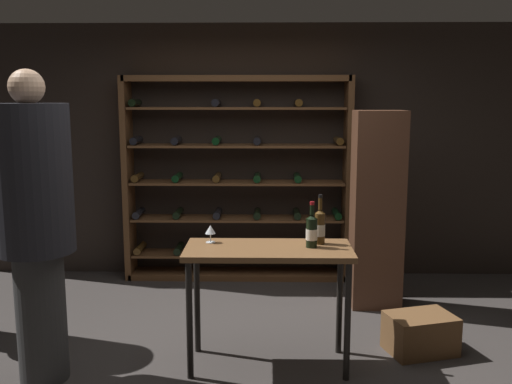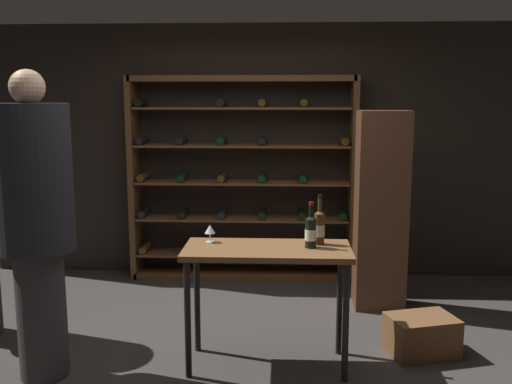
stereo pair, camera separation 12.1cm
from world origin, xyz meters
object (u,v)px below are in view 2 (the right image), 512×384
Objects in this scene: wine_glass_stemmed_left at (210,230)px; person_bystander_red_print at (35,213)px; wine_bottle_amber_reserve at (319,227)px; wine_rack at (241,181)px; wine_bottle_black_capsule at (311,231)px; display_cabinet at (381,211)px; tasting_table at (267,263)px; wine_crate at (421,335)px.

person_bystander_red_print is at bearing -162.18° from wine_glass_stemmed_left.
wine_bottle_amber_reserve is 2.77× the size of wine_glass_stemmed_left.
wine_rack is 7.29× the size of wine_bottle_black_capsule.
person_bystander_red_print is at bearing -149.81° from display_cabinet.
wine_rack is 1.13× the size of person_bystander_red_print.
wine_bottle_amber_reserve reaches higher than tasting_table.
wine_crate is at bearing 44.71° from person_bystander_red_print.
tasting_table reaches higher than wine_crate.
display_cabinet is at bearing 61.05° from wine_bottle_amber_reserve.
wine_bottle_black_capsule is 0.11m from wine_bottle_amber_reserve.
tasting_table is 0.56× the size of person_bystander_red_print.
person_bystander_red_print is at bearing -117.94° from wine_rack.
tasting_table is 3.61× the size of wine_bottle_black_capsule.
wine_crate is 3.78× the size of wine_glass_stemmed_left.
wine_crate is 0.27× the size of display_cabinet.
display_cabinet is 5.04× the size of wine_bottle_amber_reserve.
wine_crate is at bearing -80.83° from display_cabinet.
person_bystander_red_print reaches higher than wine_bottle_amber_reserve.
wine_glass_stemmed_left is at bearing 52.74° from person_bystander_red_print.
person_bystander_red_print is 1.17m from wine_glass_stemmed_left.
person_bystander_red_print is at bearing -170.21° from wine_crate.
person_bystander_red_print is 2.87m from wine_crate.
wine_glass_stemmed_left is at bearing -141.77° from display_cabinet.
wine_glass_stemmed_left is at bearing 178.73° from wine_bottle_amber_reserve.
wine_glass_stemmed_left is at bearing -92.47° from wine_rack.
wine_bottle_amber_reserve is at bearing -1.27° from wine_glass_stemmed_left.
tasting_table is 3.28× the size of wine_bottle_amber_reserve.
tasting_table is 9.10× the size of wine_glass_stemmed_left.
wine_bottle_black_capsule is (-0.84, -0.22, 0.83)m from wine_crate.
display_cabinet reaches higher than wine_bottle_amber_reserve.
person_bystander_red_print is 1.91m from wine_bottle_amber_reserve.
display_cabinet reaches higher than tasting_table.
display_cabinet is (-0.16, 0.99, 0.74)m from wine_crate.
wine_rack is 18.36× the size of wine_glass_stemmed_left.
display_cabinet is at bearing 60.60° from wine_bottle_black_capsule.
wine_rack is 1.31× the size of display_cabinet.
tasting_table is 0.45m from wine_bottle_amber_reserve.
wine_glass_stemmed_left is (-0.71, 0.11, -0.03)m from wine_bottle_black_capsule.
person_bystander_red_print is 5.86× the size of wine_bottle_amber_reserve.
wine_rack is 2.02m from wine_bottle_amber_reserve.
wine_bottle_black_capsule is at bearing -119.40° from display_cabinet.
person_bystander_red_print is at bearing -171.42° from tasting_table.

